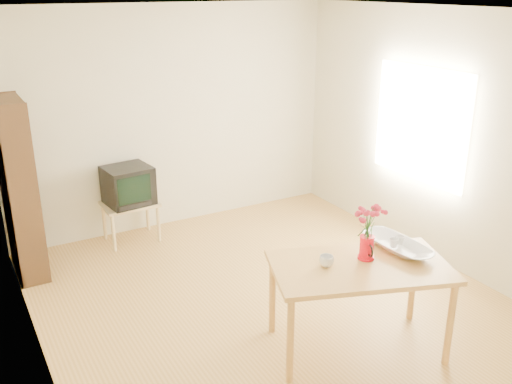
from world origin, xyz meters
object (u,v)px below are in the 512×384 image
table (360,274)px  mug (326,261)px  pitcher (366,248)px  bowl (399,226)px  television (128,184)px

table → mug: 0.30m
pitcher → bowl: bearing=18.4°
television → table: bearing=-78.6°
table → bowl: (0.43, 0.06, 0.29)m
table → bowl: size_ratio=3.53×
table → bowl: bowl is taller
table → pitcher: pitcher is taller
mug → television: television is taller
television → mug: bearing=-82.6°
bowl → television: bearing=115.7°
table → television: bearing=127.5°
mug → television: 2.88m
bowl → television: size_ratio=0.82×
bowl → television: bowl is taller
table → bowl: 0.52m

